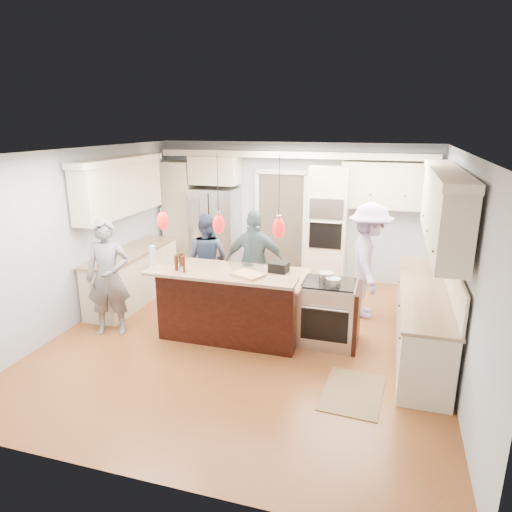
{
  "coord_description": "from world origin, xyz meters",
  "views": [
    {
      "loc": [
        1.86,
        -5.91,
        3.07
      ],
      "look_at": [
        0.0,
        0.35,
        1.15
      ],
      "focal_mm": 32.0,
      "sensor_mm": 36.0,
      "label": 1
    }
  ],
  "objects_px": {
    "kitchen_island": "(235,302)",
    "island_range": "(330,313)",
    "refrigerator": "(216,232)",
    "person_far_left": "(208,259)",
    "person_bar_end": "(108,277)"
  },
  "relations": [
    {
      "from": "person_bar_end",
      "to": "person_far_left",
      "type": "xyz_separation_m",
      "value": [
        0.93,
        1.56,
        -0.08
      ]
    },
    {
      "from": "person_far_left",
      "to": "refrigerator",
      "type": "bearing_deg",
      "value": -59.37
    },
    {
      "from": "person_bar_end",
      "to": "person_far_left",
      "type": "distance_m",
      "value": 1.82
    },
    {
      "from": "person_bar_end",
      "to": "person_far_left",
      "type": "bearing_deg",
      "value": 38.84
    },
    {
      "from": "island_range",
      "to": "person_bar_end",
      "type": "height_order",
      "value": "person_bar_end"
    },
    {
      "from": "kitchen_island",
      "to": "person_far_left",
      "type": "bearing_deg",
      "value": 129.41
    },
    {
      "from": "refrigerator",
      "to": "person_far_left",
      "type": "bearing_deg",
      "value": -73.62
    },
    {
      "from": "kitchen_island",
      "to": "island_range",
      "type": "xyz_separation_m",
      "value": [
        1.41,
        0.08,
        -0.03
      ]
    },
    {
      "from": "kitchen_island",
      "to": "person_bar_end",
      "type": "relative_size",
      "value": 1.2
    },
    {
      "from": "refrigerator",
      "to": "island_range",
      "type": "relative_size",
      "value": 1.96
    },
    {
      "from": "refrigerator",
      "to": "kitchen_island",
      "type": "xyz_separation_m",
      "value": [
        1.3,
        -2.57,
        -0.42
      ]
    },
    {
      "from": "island_range",
      "to": "person_bar_end",
      "type": "relative_size",
      "value": 0.52
    },
    {
      "from": "island_range",
      "to": "refrigerator",
      "type": "bearing_deg",
      "value": 137.41
    },
    {
      "from": "refrigerator",
      "to": "person_far_left",
      "type": "distance_m",
      "value": 1.6
    },
    {
      "from": "person_far_left",
      "to": "person_bar_end",
      "type": "bearing_deg",
      "value": 73.37
    }
  ]
}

